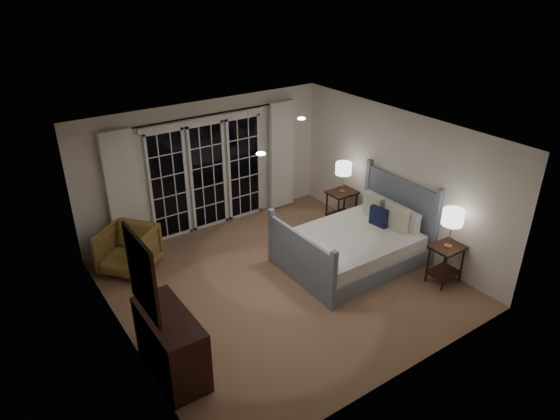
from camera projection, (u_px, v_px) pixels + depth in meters
floor at (281, 284)px, 8.15m from camera, size 5.00×5.00×0.00m
ceiling at (281, 137)px, 7.03m from camera, size 5.00×5.00×0.00m
wall_left at (119, 266)px, 6.32m from camera, size 0.02×5.00×2.50m
wall_right at (397, 179)px, 8.86m from camera, size 0.02×5.00×2.50m
wall_back at (206, 166)px, 9.43m from camera, size 5.00×0.02×2.50m
wall_front at (404, 297)px, 5.74m from camera, size 5.00×0.02×2.50m
french_doors at (208, 174)px, 9.47m from camera, size 2.50×0.04×2.20m
curtain_rod at (205, 115)px, 8.91m from camera, size 3.50×0.03×0.03m
curtain_left at (124, 193)px, 8.55m from camera, size 0.55×0.10×2.25m
curtain_right at (282, 156)px, 10.23m from camera, size 0.55×0.10×2.25m
downlight_a at (301, 119)px, 7.88m from camera, size 0.12×0.12×0.01m
downlight_b at (261, 154)px, 6.44m from camera, size 0.12×0.12×0.01m
bed at (354, 245)px, 8.59m from camera, size 2.27×1.63×1.32m
nightstand_left at (446, 258)px, 8.01m from camera, size 0.51×0.41×0.67m
nightstand_right at (342, 203)px, 9.81m from camera, size 0.55×0.44×0.71m
lamp_left at (453, 218)px, 7.68m from camera, size 0.33×0.33×0.64m
lamp_right at (344, 169)px, 9.49m from camera, size 0.31×0.31×0.60m
armchair at (129, 250)px, 8.36m from camera, size 1.17×1.17×0.77m
dresser at (171, 343)px, 6.23m from camera, size 0.52×1.23×0.87m
mirror at (142, 275)px, 5.61m from camera, size 0.05×0.85×1.00m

